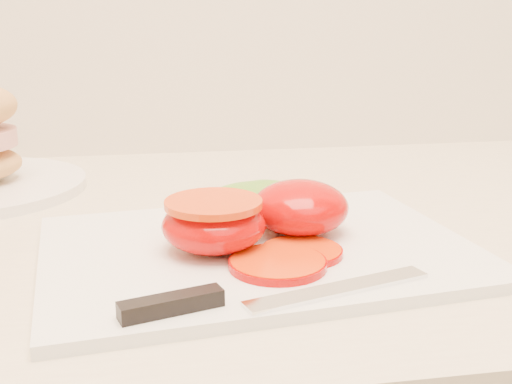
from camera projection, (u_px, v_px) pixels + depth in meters
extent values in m
cube|color=white|center=(258.00, 250.00, 0.56)|extent=(0.39, 0.30, 0.01)
ellipsoid|color=#CC0200|center=(300.00, 207.00, 0.58)|extent=(0.09, 0.09, 0.05)
ellipsoid|color=#CC0200|center=(214.00, 225.00, 0.54)|extent=(0.09, 0.09, 0.04)
cylinder|color=red|center=(213.00, 203.00, 0.54)|extent=(0.08, 0.08, 0.01)
cylinder|color=#CA3D08|center=(278.00, 263.00, 0.51)|extent=(0.08, 0.08, 0.01)
cylinder|color=#CA3D08|center=(302.00, 251.00, 0.53)|extent=(0.07, 0.07, 0.01)
ellipsoid|color=#76B32F|center=(264.00, 202.00, 0.64)|extent=(0.14, 0.11, 0.03)
cube|color=silver|center=(339.00, 289.00, 0.47)|extent=(0.15, 0.06, 0.00)
cube|color=black|center=(171.00, 304.00, 0.43)|extent=(0.07, 0.03, 0.01)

